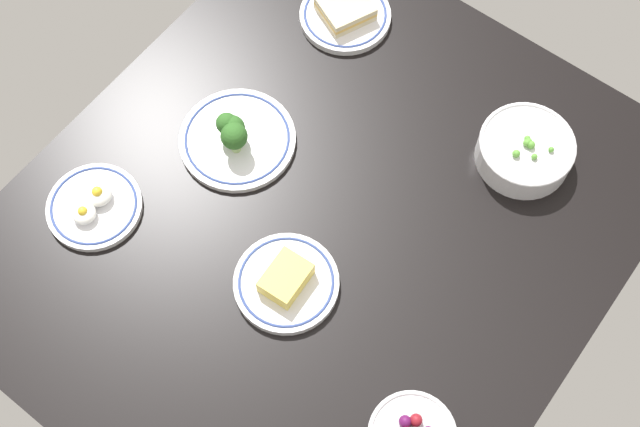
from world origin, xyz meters
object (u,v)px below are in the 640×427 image
(plate_cheese, at_px, (286,282))
(plate_broccoli, at_px, (236,137))
(bowl_peas, at_px, (525,150))
(plate_eggs, at_px, (94,206))
(plate_sandwich, at_px, (345,13))

(plate_cheese, height_order, plate_broccoli, plate_broccoli)
(plate_cheese, xyz_separation_m, bowl_peas, (0.46, -0.19, 0.02))
(bowl_peas, bearing_deg, plate_broccoli, 123.57)
(plate_eggs, distance_m, plate_sandwich, 0.62)
(plate_eggs, relative_size, plate_cheese, 0.94)
(plate_eggs, height_order, plate_sandwich, same)
(plate_eggs, distance_m, plate_broccoli, 0.28)
(plate_eggs, relative_size, plate_sandwich, 0.93)
(bowl_peas, relative_size, plate_sandwich, 0.96)
(plate_broccoli, xyz_separation_m, bowl_peas, (0.29, -0.44, 0.01))
(plate_cheese, distance_m, plate_sandwich, 0.58)
(plate_cheese, relative_size, plate_sandwich, 0.99)
(plate_broccoli, bearing_deg, plate_eggs, 155.81)
(bowl_peas, bearing_deg, plate_cheese, 157.20)
(plate_sandwich, bearing_deg, plate_broccoli, -178.44)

